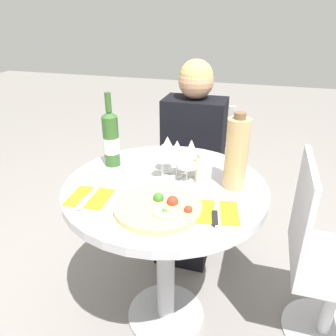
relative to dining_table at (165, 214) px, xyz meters
The scene contains 16 objects.
ground_plane 0.62m from the dining_table, ahead, with size 12.00×12.00×0.00m, color gray.
dining_table is the anchor object (origin of this frame).
chair_behind_diner 0.78m from the dining_table, 92.21° to the left, with size 0.42×0.42×0.87m.
seated_diner 0.62m from the dining_table, 92.73° to the left, with size 0.36×0.45×1.17m.
chair_empty_side 0.72m from the dining_table, 10.53° to the left, with size 0.42×0.42×0.87m.
pizza_large 0.25m from the dining_table, 80.06° to the right, with size 0.31×0.31×0.05m.
wine_bottle 0.41m from the dining_table, 158.92° to the left, with size 0.07×0.07×0.33m.
tall_carafe 0.40m from the dining_table, 11.75° to the left, with size 0.09×0.09×0.31m.
sugar_shaker 0.27m from the dining_table, 23.46° to the left, with size 0.07×0.07×0.13m.
wine_glass_front_right 0.27m from the dining_table, 29.88° to the left, with size 0.07×0.07×0.14m.
wine_glass_center 0.28m from the dining_table, 72.07° to the left, with size 0.08×0.08×0.16m.
wine_glass_back_left 0.29m from the dining_table, 102.29° to the left, with size 0.08×0.08×0.16m.
wine_glass_front_left 0.27m from the dining_table, 119.70° to the left, with size 0.07×0.07×0.15m.
wine_glass_back_right 0.30m from the dining_table, 56.38° to the left, with size 0.07×0.07×0.16m.
place_setting_left 0.34m from the dining_table, 141.99° to the right, with size 0.16×0.19×0.01m.
place_setting_right 0.32m from the dining_table, 33.23° to the right, with size 0.17×0.19×0.01m.
Camera 1 is at (0.34, -1.12, 1.41)m, focal length 35.00 mm.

